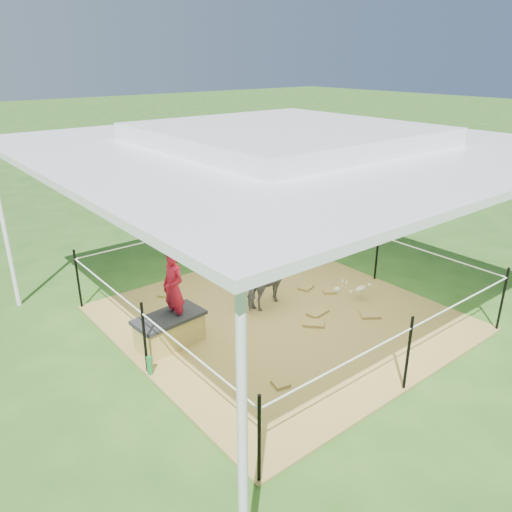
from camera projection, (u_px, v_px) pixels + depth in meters
ground at (280, 319)px, 7.66m from camera, size 90.00×90.00×0.00m
hay_patch at (280, 318)px, 7.65m from camera, size 4.60×4.60×0.03m
canopy_tent at (284, 141)px, 6.65m from camera, size 6.30×6.30×2.90m
rope_fence at (281, 281)px, 7.42m from camera, size 4.54×4.54×1.00m
straw_bale at (170, 332)px, 6.85m from camera, size 0.93×0.52×0.40m
dark_cloth at (169, 317)px, 6.77m from camera, size 0.99×0.57×0.05m
woman at (173, 281)px, 6.64m from camera, size 0.29×0.41×1.07m
green_bottle at (150, 365)px, 6.23m from camera, size 0.07×0.07×0.25m
pony at (271, 284)px, 7.85m from camera, size 0.99×0.63×0.77m
pink_hat at (271, 258)px, 7.68m from camera, size 0.24×0.24×0.11m
foal at (361, 288)px, 8.12m from camera, size 0.77×0.43×0.43m
trash_barrel at (256, 180)px, 14.04m from camera, size 0.77×0.77×1.00m
picnic_table_near at (122, 180)px, 14.34m from camera, size 2.06×1.50×0.85m
picnic_table_far at (213, 161)px, 17.42m from camera, size 1.76×1.35×0.69m
distant_person at (173, 178)px, 14.10m from camera, size 0.58×0.48×1.07m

